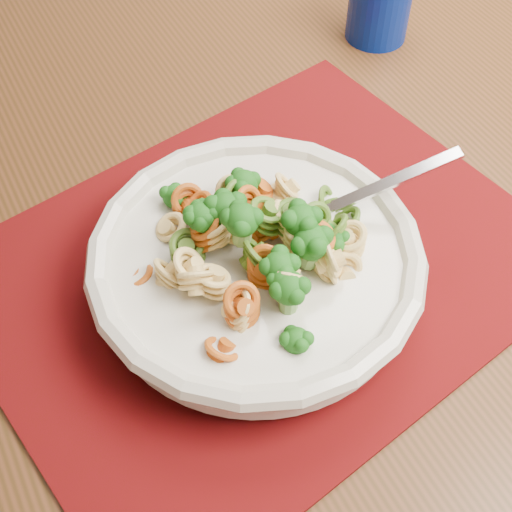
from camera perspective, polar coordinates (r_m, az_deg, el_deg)
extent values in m
cube|color=#4E2A15|center=(0.71, -8.48, 5.42)|extent=(1.59, 1.23, 0.04)
cube|color=#4E2A15|center=(1.47, 11.26, 13.33)|extent=(0.09, 0.09, 0.73)
cube|color=#4C030A|center=(0.61, 0.43, -0.88)|extent=(0.58, 0.52, 0.00)
cylinder|color=beige|center=(0.59, 0.00, -2.10)|extent=(0.12, 0.12, 0.01)
cylinder|color=beige|center=(0.58, 0.00, -0.94)|extent=(0.25, 0.25, 0.03)
torus|color=beige|center=(0.56, 0.00, 0.04)|extent=(0.27, 0.27, 0.02)
cylinder|color=navy|center=(0.85, 9.89, 19.42)|extent=(0.07, 0.07, 0.09)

